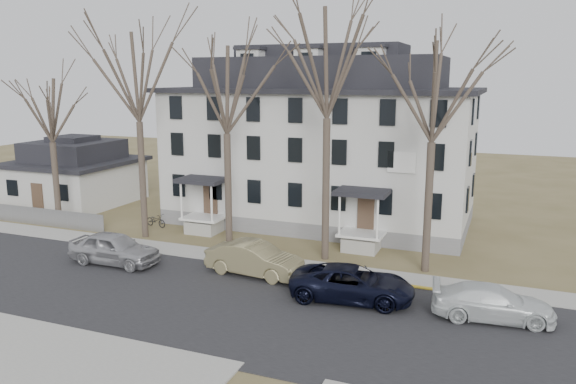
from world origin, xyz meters
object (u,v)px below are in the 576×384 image
at_px(car_white, 493,304).
at_px(boarding_house, 321,145).
at_px(tree_bungalow, 50,106).
at_px(small_house, 76,175).
at_px(car_navy, 352,284).
at_px(tree_center, 328,55).
at_px(car_silver, 114,249).
at_px(tree_far_left, 137,71).
at_px(car_tan, 255,260).
at_px(tree_mid_right, 434,85).
at_px(tree_mid_left, 226,84).
at_px(bicycle_left, 156,221).

bearing_deg(car_white, boarding_house, 34.56).
bearing_deg(tree_bungalow, small_house, 122.84).
xyz_separation_m(tree_bungalow, car_navy, (22.00, -5.26, -7.34)).
height_order(car_navy, car_white, car_navy).
distance_m(tree_center, car_silver, 15.38).
distance_m(tree_far_left, car_tan, 13.99).
bearing_deg(tree_far_left, tree_mid_right, 0.00).
bearing_deg(small_house, tree_mid_right, -12.27).
bearing_deg(car_tan, car_silver, 104.73).
height_order(tree_far_left, tree_mid_left, tree_far_left).
relative_size(boarding_house, small_house, 2.39).
relative_size(tree_mid_right, tree_bungalow, 1.18).
distance_m(tree_far_left, tree_mid_right, 17.52).
bearing_deg(bicycle_left, car_white, -96.86).
bearing_deg(tree_mid_left, tree_far_left, 180.00).
distance_m(boarding_house, tree_bungalow, 18.17).
relative_size(car_tan, car_white, 1.03).
xyz_separation_m(tree_far_left, car_navy, (15.00, -5.26, -9.57)).
bearing_deg(small_house, tree_far_left, -29.39).
relative_size(tree_center, bicycle_left, 8.57).
distance_m(tree_far_left, car_silver, 10.91).
distance_m(small_house, tree_mid_right, 30.08).
bearing_deg(car_white, car_navy, 83.94).
distance_m(tree_mid_left, car_white, 18.15).
xyz_separation_m(small_house, car_white, (31.98, -11.31, -1.53)).
xyz_separation_m(tree_mid_left, car_white, (14.98, -5.11, -8.88)).
bearing_deg(tree_far_left, car_silver, -71.54).
bearing_deg(car_tan, car_white, -90.14).
height_order(small_house, tree_far_left, tree_far_left).
distance_m(tree_far_left, tree_mid_left, 6.05).
xyz_separation_m(tree_mid_left, car_tan, (3.50, -3.90, -8.76)).
relative_size(small_house, car_navy, 1.56).
xyz_separation_m(tree_mid_right, bicycle_left, (-18.17, 2.14, -9.15)).
relative_size(tree_center, tree_mid_right, 1.15).
distance_m(tree_far_left, car_navy, 18.55).
bearing_deg(boarding_house, small_house, -174.41).
xyz_separation_m(tree_mid_left, car_silver, (-4.29, -5.12, -8.74)).
bearing_deg(car_silver, bicycle_left, 17.53).
bearing_deg(tree_far_left, tree_center, 0.00).
relative_size(small_house, tree_far_left, 0.63).
bearing_deg(tree_far_left, tree_bungalow, 180.00).
distance_m(small_house, tree_bungalow, 9.43).
height_order(car_navy, bicycle_left, car_navy).
relative_size(tree_center, car_navy, 2.63).
distance_m(tree_center, car_navy, 11.96).
xyz_separation_m(tree_center, car_white, (8.98, -5.11, -10.37)).
distance_m(car_navy, bicycle_left, 17.33).
relative_size(boarding_house, car_silver, 4.11).
xyz_separation_m(tree_center, tree_bungalow, (-19.00, 0.00, -2.97)).
distance_m(tree_mid_left, tree_bungalow, 13.08).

